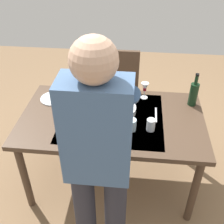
{
  "coord_description": "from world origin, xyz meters",
  "views": [
    {
      "loc": [
        -0.18,
        1.78,
        2.09
      ],
      "look_at": [
        0.0,
        0.0,
        0.79
      ],
      "focal_mm": 44.39,
      "sensor_mm": 36.0,
      "label": 1
    }
  ],
  "objects": [
    {
      "name": "side_bowl_salad",
      "position": [
        0.04,
        0.26,
        0.77
      ],
      "size": [
        0.18,
        0.18,
        0.07
      ],
      "color": "silver",
      "rests_on": "dining_table"
    },
    {
      "name": "water_cup_near_left",
      "position": [
        -0.31,
        0.13,
        0.79
      ],
      "size": [
        0.07,
        0.07,
        0.1
      ],
      "primitive_type": "cylinder",
      "color": "silver",
      "rests_on": "dining_table"
    },
    {
      "name": "person_server",
      "position": [
        0.01,
        0.69,
        0.96
      ],
      "size": [
        0.42,
        0.61,
        1.69
      ],
      "color": "#2D2D38",
      "rests_on": "ground_plane"
    },
    {
      "name": "wine_bottle",
      "position": [
        -0.66,
        -0.25,
        0.85
      ],
      "size": [
        0.07,
        0.07,
        0.3
      ],
      "color": "black",
      "rests_on": "dining_table"
    },
    {
      "name": "chair_near",
      "position": [
        -0.0,
        -0.81,
        0.53
      ],
      "size": [
        0.4,
        0.4,
        0.91
      ],
      "color": "#352114",
      "rests_on": "ground_plane"
    },
    {
      "name": "water_cup_far_left",
      "position": [
        -0.14,
        -0.27,
        0.79
      ],
      "size": [
        0.07,
        0.07,
        0.1
      ],
      "primitive_type": "cylinder",
      "color": "silver",
      "rests_on": "dining_table"
    },
    {
      "name": "wine_glass_left",
      "position": [
        0.27,
        -0.21,
        0.85
      ],
      "size": [
        0.07,
        0.07,
        0.15
      ],
      "color": "white",
      "rests_on": "dining_table"
    },
    {
      "name": "dinner_plate_near",
      "position": [
        0.54,
        -0.21,
        0.75
      ],
      "size": [
        0.23,
        0.23,
        0.01
      ],
      "primitive_type": "cylinder",
      "color": "silver",
      "rests_on": "dining_table"
    },
    {
      "name": "dining_table",
      "position": [
        0.0,
        0.0,
        0.66
      ],
      "size": [
        1.48,
        0.86,
        0.74
      ],
      "color": "#4C3828",
      "rests_on": "ground_plane"
    },
    {
      "name": "ground_plane",
      "position": [
        0.0,
        0.0,
        0.0
      ],
      "size": [
        6.0,
        6.0,
        0.0
      ],
      "primitive_type": "plane",
      "color": "#846647"
    },
    {
      "name": "water_cup_near_right",
      "position": [
        -0.16,
        0.14,
        0.79
      ],
      "size": [
        0.08,
        0.08,
        0.09
      ],
      "primitive_type": "cylinder",
      "color": "silver",
      "rests_on": "dining_table"
    },
    {
      "name": "serving_bowl_pasta",
      "position": [
        -0.04,
        -0.07,
        0.77
      ],
      "size": [
        0.3,
        0.3,
        0.07
      ],
      "color": "silver",
      "rests_on": "dining_table"
    },
    {
      "name": "wine_glass_right",
      "position": [
        -0.26,
        -0.31,
        0.85
      ],
      "size": [
        0.07,
        0.07,
        0.15
      ],
      "color": "white",
      "rests_on": "dining_table"
    },
    {
      "name": "table_knife",
      "position": [
        -0.36,
        -0.06,
        0.74
      ],
      "size": [
        0.02,
        0.2,
        0.0
      ],
      "primitive_type": "cube",
      "rotation": [
        0.0,
        0.0,
        -0.01
      ],
      "color": "silver",
      "rests_on": "dining_table"
    },
    {
      "name": "table_fork",
      "position": [
        0.26,
        0.16,
        0.74
      ],
      "size": [
        0.01,
        0.18,
        0.0
      ],
      "primitive_type": "cube",
      "rotation": [
        0.0,
        0.0,
        -0.0
      ],
      "color": "silver",
      "rests_on": "dining_table"
    }
  ]
}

